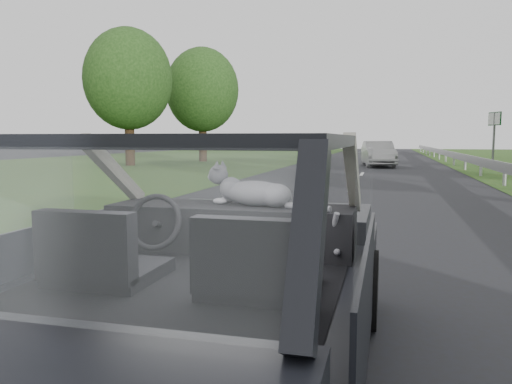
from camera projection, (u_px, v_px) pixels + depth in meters
The scene contains 10 objects.
subject_car at pixel (196, 271), 2.66m from camera, with size 1.80×4.00×1.45m, color black.
dashboard at pixel (231, 228), 3.25m from camera, with size 1.58×0.45×0.30m, color black.
driver_seat at pixel (98, 250), 2.47m from camera, with size 0.50×0.72×0.42m, color black.
passenger_seat at pixel (254, 260), 2.27m from camera, with size 0.50×0.72×0.42m, color black.
steering_wheel at pixel (155, 222), 3.06m from camera, with size 0.36×0.36×0.04m, color black.
cat at pixel (256, 192), 3.19m from camera, with size 0.63×0.20×0.28m, color #A2A2A2.
other_car at pixel (378, 154), 25.58m from camera, with size 1.57×3.98×1.31m, color #A7A7A7.
highway_sign at pixel (494, 140), 24.39m from camera, with size 0.11×1.09×2.72m, color #0F441C.
tree_5 at pixel (129, 99), 26.17m from camera, with size 4.61×4.61×6.98m, color black, non-canonical shape.
tree_6 at pixel (202, 106), 30.94m from camera, with size 4.51×4.51×6.83m, color black, non-canonical shape.
Camera 1 is at (0.97, -2.44, 1.43)m, focal length 35.00 mm.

